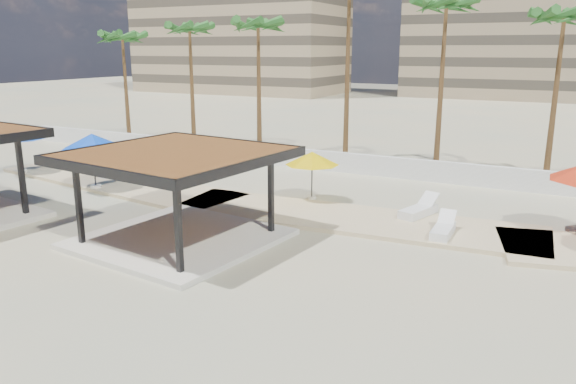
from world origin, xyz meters
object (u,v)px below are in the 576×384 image
object	(u,v)px
pavilion_central	(177,188)
lounger_c	(443,230)
lounger_a	(115,172)
umbrella_a	(18,133)
lounger_b	(419,211)

from	to	relation	value
pavilion_central	lounger_c	size ratio (longest dim) A/B	3.74
pavilion_central	lounger_c	distance (m)	10.36
pavilion_central	lounger_a	bearing A→B (deg)	151.66
pavilion_central	lounger_a	world-z (taller)	pavilion_central
pavilion_central	lounger_c	world-z (taller)	pavilion_central
lounger_c	pavilion_central	bearing A→B (deg)	117.27
pavilion_central	umbrella_a	distance (m)	16.51
lounger_a	lounger_c	size ratio (longest dim) A/B	1.06
umbrella_a	lounger_c	xyz separation A→B (m)	(24.60, -0.19, -2.09)
pavilion_central	lounger_a	xyz separation A→B (m)	(-10.13, 7.02, -1.74)
umbrella_a	lounger_a	world-z (taller)	umbrella_a
lounger_b	pavilion_central	bearing A→B (deg)	150.41
lounger_b	lounger_c	size ratio (longest dim) A/B	1.15
lounger_b	lounger_c	bearing A→B (deg)	-128.41
umbrella_a	lounger_c	world-z (taller)	umbrella_a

